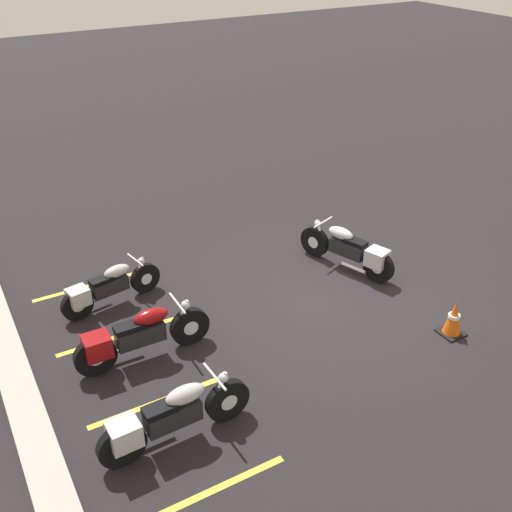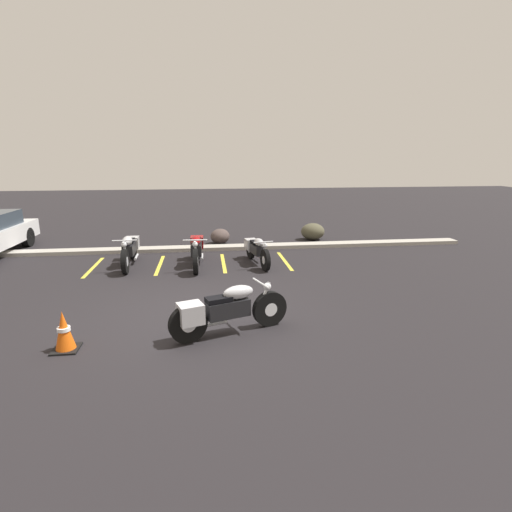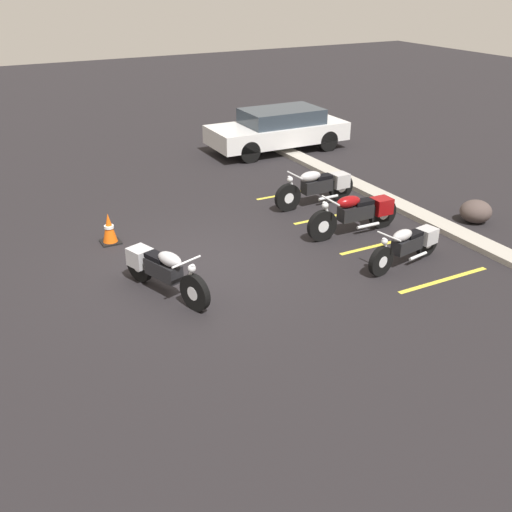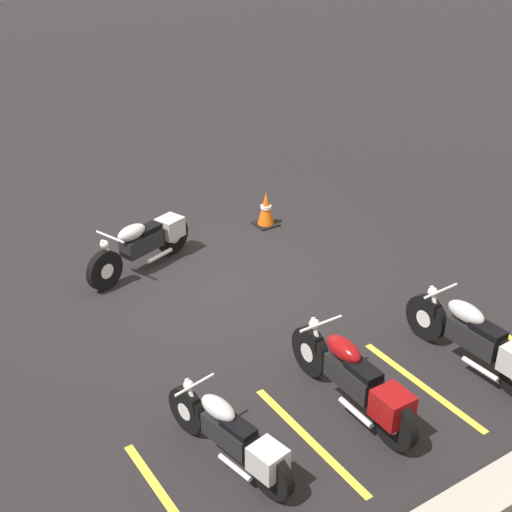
% 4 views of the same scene
% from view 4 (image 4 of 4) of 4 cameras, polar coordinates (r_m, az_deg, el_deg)
% --- Properties ---
extents(ground, '(60.00, 60.00, 0.00)m').
position_cam_4_polar(ground, '(11.43, -4.15, -2.03)').
color(ground, black).
extents(motorcycle_silver_featured, '(2.09, 0.95, 0.85)m').
position_cam_4_polar(motorcycle_silver_featured, '(11.74, -8.90, 1.08)').
color(motorcycle_silver_featured, black).
rests_on(motorcycle_silver_featured, ground).
extents(parked_bike_0, '(0.62, 2.22, 0.87)m').
position_cam_4_polar(parked_bike_0, '(9.67, 17.41, -6.44)').
color(parked_bike_0, black).
rests_on(parked_bike_0, ground).
extents(parked_bike_1, '(0.63, 2.25, 0.89)m').
position_cam_4_polar(parked_bike_1, '(8.65, 8.02, -9.81)').
color(parked_bike_1, black).
rests_on(parked_bike_1, ground).
extents(parked_bike_2, '(0.67, 1.94, 0.77)m').
position_cam_4_polar(parked_bike_2, '(7.93, -1.87, -14.24)').
color(parked_bike_2, black).
rests_on(parked_bike_2, ground).
extents(concrete_curb, '(18.00, 0.50, 0.12)m').
position_cam_4_polar(concrete_curb, '(8.04, 16.78, -18.59)').
color(concrete_curb, '#A8A399').
rests_on(concrete_curb, ground).
extents(traffic_cone, '(0.40, 0.40, 0.66)m').
position_cam_4_polar(traffic_cone, '(13.09, 0.80, 3.74)').
color(traffic_cone, black).
rests_on(traffic_cone, ground).
extents(stall_line_1, '(0.10, 2.10, 0.00)m').
position_cam_4_polar(stall_line_1, '(9.48, 13.14, -10.04)').
color(stall_line_1, gold).
rests_on(stall_line_1, ground).
extents(stall_line_2, '(0.10, 2.10, 0.00)m').
position_cam_4_polar(stall_line_2, '(8.52, 4.29, -14.43)').
color(stall_line_2, gold).
rests_on(stall_line_2, ground).
extents(stall_line_3, '(0.10, 2.10, 0.00)m').
position_cam_4_polar(stall_line_3, '(7.85, -6.88, -19.28)').
color(stall_line_3, gold).
rests_on(stall_line_3, ground).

